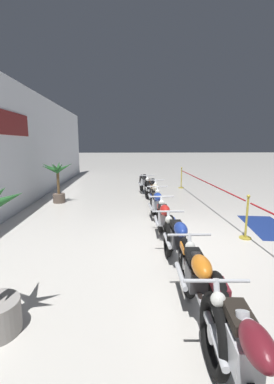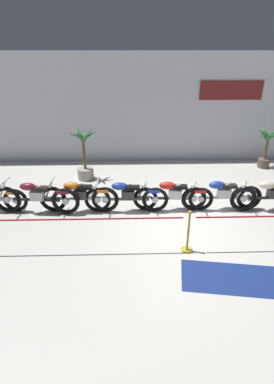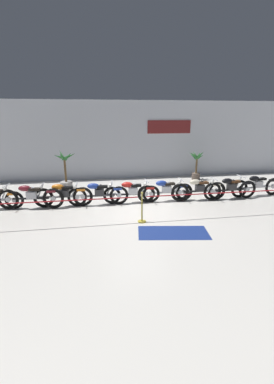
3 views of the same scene
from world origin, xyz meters
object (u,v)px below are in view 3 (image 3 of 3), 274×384
object	(u,v)px
motorcycle_red_4	(131,192)
motorcycle_cream_6	(198,190)
motorcycle_orange_2	(63,195)
motorcycle_blue_5	(165,191)
motorcycle_black_8	(257,185)
floor_banner	(173,233)
stanchion_far_left	(96,203)
potted_palm_right_of_row	(66,174)
motorcycle_blue_3	(98,194)
potted_palm_left_of_row	(196,164)
stanchion_mid_left	(142,212)
motorcycle_black_7	(230,188)
motorcycle_maroon_1	(30,197)

from	to	relation	value
motorcycle_red_4	motorcycle_cream_6	size ratio (longest dim) A/B	0.97
motorcycle_orange_2	motorcycle_blue_5	size ratio (longest dim) A/B	0.97
motorcycle_black_8	floor_banner	distance (m)	5.55
stanchion_far_left	potted_palm_right_of_row	bearing A→B (deg)	107.41
motorcycle_blue_3	potted_palm_left_of_row	distance (m)	6.42
stanchion_far_left	stanchion_mid_left	size ratio (longest dim) A/B	13.32
motorcycle_blue_5	potted_palm_left_of_row	distance (m)	4.34
potted_palm_right_of_row	motorcycle_orange_2	bearing A→B (deg)	-87.19
motorcycle_black_7	floor_banner	size ratio (longest dim) A/B	1.12
stanchion_mid_left	stanchion_far_left	bearing A→B (deg)	180.00
motorcycle_black_7	potted_palm_right_of_row	distance (m)	7.44
potted_palm_right_of_row	stanchion_mid_left	world-z (taller)	potted_palm_right_of_row
motorcycle_blue_3	motorcycle_blue_5	size ratio (longest dim) A/B	1.02
motorcycle_red_4	stanchion_mid_left	distance (m)	1.96
potted_palm_left_of_row	floor_banner	bearing A→B (deg)	-116.79
motorcycle_red_4	motorcycle_cream_6	distance (m)	2.80
potted_palm_right_of_row	floor_banner	size ratio (longest dim) A/B	0.90
motorcycle_red_4	floor_banner	world-z (taller)	motorcycle_red_4
motorcycle_blue_3	motorcycle_cream_6	distance (m)	4.13
potted_palm_left_of_row	motorcycle_black_7	bearing A→B (deg)	-88.29
potted_palm_right_of_row	stanchion_mid_left	bearing A→B (deg)	-56.72
motorcycle_blue_3	motorcycle_orange_2	bearing A→B (deg)	178.26
motorcycle_cream_6	motorcycle_black_8	bearing A→B (deg)	3.27
motorcycle_orange_2	motorcycle_black_8	bearing A→B (deg)	0.41
motorcycle_orange_2	motorcycle_black_8	distance (m)	8.21
potted_palm_left_of_row	stanchion_far_left	distance (m)	7.67
motorcycle_maroon_1	potted_palm_left_of_row	size ratio (longest dim) A/B	1.55
motorcycle_maroon_1	motorcycle_cream_6	size ratio (longest dim) A/B	1.04
motorcycle_black_7	potted_palm_right_of_row	xyz separation A→B (m)	(-6.97, 2.59, 0.27)
motorcycle_maroon_1	stanchion_far_left	xyz separation A→B (m)	(2.44, -1.89, 0.28)
stanchion_mid_left	motorcycle_red_4	bearing A→B (deg)	92.24
motorcycle_blue_5	motorcycle_black_7	bearing A→B (deg)	-3.38
stanchion_mid_left	potted_palm_left_of_row	bearing A→B (deg)	53.28
motorcycle_blue_5	motorcycle_black_8	size ratio (longest dim) A/B	0.94
motorcycle_orange_2	motorcycle_cream_6	world-z (taller)	motorcycle_orange_2
motorcycle_maroon_1	motorcycle_red_4	distance (m)	3.87
potted_palm_left_of_row	floor_banner	distance (m)	7.14
motorcycle_maroon_1	motorcycle_blue_5	xyz separation A→B (m)	(5.26, 0.06, -0.03)
motorcycle_cream_6	potted_palm_right_of_row	distance (m)	6.14
motorcycle_blue_5	stanchion_mid_left	xyz separation A→B (m)	(-1.32, -1.95, -0.10)
motorcycle_blue_3	motorcycle_cream_6	bearing A→B (deg)	-0.79
stanchion_mid_left	floor_banner	xyz separation A→B (m)	(0.80, -0.98, -0.35)
motorcycle_black_8	motorcycle_orange_2	bearing A→B (deg)	-179.59
motorcycle_orange_2	motorcycle_cream_6	bearing A→B (deg)	-1.02
motorcycle_blue_3	potted_palm_left_of_row	world-z (taller)	potted_palm_left_of_row
motorcycle_blue_3	stanchion_far_left	bearing A→B (deg)	-92.58
motorcycle_cream_6	stanchion_far_left	bearing A→B (deg)	-156.36
motorcycle_maroon_1	potted_palm_right_of_row	xyz separation A→B (m)	(1.07, 2.48, 0.27)
motorcycle_black_7	stanchion_mid_left	size ratio (longest dim) A/B	2.26
motorcycle_blue_3	motorcycle_cream_6	size ratio (longest dim) A/B	1.01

